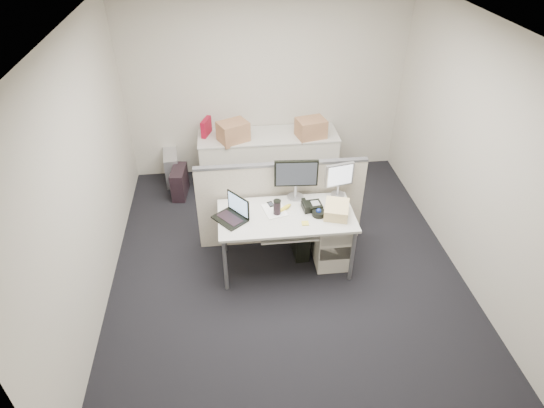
{
  "coord_description": "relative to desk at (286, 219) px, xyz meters",
  "views": [
    {
      "loc": [
        -0.6,
        -3.96,
        3.72
      ],
      "look_at": [
        -0.14,
        0.15,
        0.78
      ],
      "focal_mm": 30.0,
      "sensor_mm": 36.0,
      "label": 1
    }
  ],
  "objects": [
    {
      "name": "wall_back",
      "position": [
        0.0,
        2.25,
        0.69
      ],
      "size": [
        4.0,
        0.02,
        2.7
      ],
      "primitive_type": "cube",
      "color": "beige",
      "rests_on": "ground"
    },
    {
      "name": "paper_stack",
      "position": [
        -0.12,
        0.09,
        0.07
      ],
      "size": [
        0.28,
        0.33,
        0.01
      ],
      "primitive_type": "cube",
      "rotation": [
        0.0,
        0.0,
        0.21
      ],
      "color": "white",
      "rests_on": "desk"
    },
    {
      "name": "trackball",
      "position": [
        0.35,
        -0.05,
        0.09
      ],
      "size": [
        0.19,
        0.19,
        0.06
      ],
      "primitive_type": "cylinder",
      "rotation": [
        0.0,
        0.0,
        -0.37
      ],
      "color": "black",
      "rests_on": "desk"
    },
    {
      "name": "monitor_small",
      "position": [
        0.65,
        0.32,
        0.27
      ],
      "size": [
        0.36,
        0.23,
        0.41
      ],
      "primitive_type": "cube",
      "rotation": [
        0.0,
        0.0,
        0.19
      ],
      "color": "#B7B7BC",
      "rests_on": "desk"
    },
    {
      "name": "desk",
      "position": [
        0.0,
        0.0,
        0.0
      ],
      "size": [
        1.5,
        0.75,
        0.73
      ],
      "color": "#BBB8B0",
      "rests_on": "floor"
    },
    {
      "name": "banana",
      "position": [
        0.0,
        0.1,
        0.09
      ],
      "size": [
        0.18,
        0.17,
        0.04
      ],
      "primitive_type": "ellipsoid",
      "rotation": [
        0.0,
        0.0,
        0.72
      ],
      "color": "#FEFF35",
      "rests_on": "desk"
    },
    {
      "name": "keyboard",
      "position": [
        0.05,
        -0.14,
        -0.02
      ],
      "size": [
        0.43,
        0.29,
        0.02
      ],
      "primitive_type": "cube",
      "rotation": [
        0.0,
        0.0,
        0.4
      ],
      "color": "black",
      "rests_on": "keyboard_tray"
    },
    {
      "name": "ceiling",
      "position": [
        0.0,
        0.0,
        2.04
      ],
      "size": [
        4.0,
        4.5,
        0.01
      ],
      "primitive_type": "cube",
      "color": "white",
      "rests_on": "ground"
    },
    {
      "name": "laptop",
      "position": [
        -0.62,
        -0.02,
        0.19
      ],
      "size": [
        0.42,
        0.43,
        0.26
      ],
      "primitive_type": "cube",
      "rotation": [
        0.0,
        0.0,
        -0.9
      ],
      "color": "black",
      "rests_on": "desk"
    },
    {
      "name": "manila_folders",
      "position": [
        0.55,
        -0.05,
        0.13
      ],
      "size": [
        0.34,
        0.39,
        0.12
      ],
      "primitive_type": "cube",
      "rotation": [
        0.0,
        0.0,
        -0.3
      ],
      "color": "tan",
      "rests_on": "desk"
    },
    {
      "name": "pc_tower_spare_silver",
      "position": [
        -1.44,
        2.03,
        -0.43
      ],
      "size": [
        0.25,
        0.51,
        0.46
      ],
      "primitive_type": "cube",
      "rotation": [
        0.0,
        0.0,
        0.1
      ],
      "color": "#B7B7BC",
      "rests_on": "floor"
    },
    {
      "name": "pc_tower_desk",
      "position": [
        0.2,
        0.2,
        -0.48
      ],
      "size": [
        0.18,
        0.41,
        0.38
      ],
      "primitive_type": "cube",
      "rotation": [
        0.0,
        0.0,
        0.05
      ],
      "color": "black",
      "rests_on": "floor"
    },
    {
      "name": "cardboard_box_left",
      "position": [
        -0.5,
        1.81,
        0.2
      ],
      "size": [
        0.49,
        0.44,
        0.3
      ],
      "primitive_type": "cube",
      "rotation": [
        0.0,
        0.0,
        0.44
      ],
      "color": "tan",
      "rests_on": "back_counter"
    },
    {
      "name": "cardboard_box_right",
      "position": [
        0.6,
        1.81,
        0.2
      ],
      "size": [
        0.45,
        0.38,
        0.28
      ],
      "primitive_type": "cube",
      "rotation": [
        0.0,
        0.0,
        0.22
      ],
      "color": "tan",
      "rests_on": "back_counter"
    },
    {
      "name": "back_counter",
      "position": [
        0.0,
        1.93,
        -0.3
      ],
      "size": [
        2.0,
        0.6,
        0.72
      ],
      "primitive_type": "cube",
      "color": "silver",
      "rests_on": "floor"
    },
    {
      "name": "travel_mug",
      "position": [
        -0.1,
        0.02,
        0.15
      ],
      "size": [
        0.09,
        0.09,
        0.17
      ],
      "primitive_type": "cylinder",
      "rotation": [
        0.0,
        0.0,
        -0.06
      ],
      "color": "black",
      "rests_on": "desk"
    },
    {
      "name": "red_binder",
      "position": [
        -0.88,
        2.03,
        0.19
      ],
      "size": [
        0.16,
        0.29,
        0.26
      ],
      "primitive_type": "cube",
      "rotation": [
        0.0,
        0.0,
        -0.34
      ],
      "color": "maroon",
      "rests_on": "back_counter"
    },
    {
      "name": "drawer_pedestal",
      "position": [
        0.55,
        0.05,
        -0.34
      ],
      "size": [
        0.4,
        0.55,
        0.65
      ],
      "primitive_type": "cube",
      "color": "silver",
      "rests_on": "floor"
    },
    {
      "name": "desk_phone",
      "position": [
        0.3,
        0.08,
        0.1
      ],
      "size": [
        0.23,
        0.2,
        0.07
      ],
      "primitive_type": "cube",
      "rotation": [
        0.0,
        0.0,
        0.12
      ],
      "color": "black",
      "rests_on": "desk"
    },
    {
      "name": "cubicle_partition",
      "position": [
        0.0,
        0.45,
        -0.11
      ],
      "size": [
        2.0,
        0.06,
        1.1
      ],
      "primitive_type": "cube",
      "color": "beige",
      "rests_on": "floor"
    },
    {
      "name": "sticky_pad",
      "position": [
        0.18,
        -0.18,
        0.07
      ],
      "size": [
        0.08,
        0.08,
        0.01
      ],
      "primitive_type": "cube",
      "rotation": [
        0.0,
        0.0,
        -0.03
      ],
      "color": "yellow",
      "rests_on": "desk"
    },
    {
      "name": "cellphone",
      "position": [
        -0.15,
        0.2,
        0.07
      ],
      "size": [
        0.08,
        0.12,
        0.01
      ],
      "primitive_type": "cube",
      "rotation": [
        0.0,
        0.0,
        0.25
      ],
      "color": "black",
      "rests_on": "desk"
    },
    {
      "name": "wall_front",
      "position": [
        0.0,
        -2.25,
        0.69
      ],
      "size": [
        4.0,
        0.02,
        2.7
      ],
      "primitive_type": "cube",
      "color": "beige",
      "rests_on": "ground"
    },
    {
      "name": "keyboard_tray",
      "position": [
        0.0,
        -0.18,
        -0.04
      ],
      "size": [
        0.62,
        0.32,
        0.02
      ],
      "primitive_type": "cube",
      "color": "#BBB8B0",
      "rests_on": "desk"
    },
    {
      "name": "monitor_main",
      "position": [
        0.15,
        0.32,
        0.31
      ],
      "size": [
        0.5,
        0.22,
        0.49
      ],
      "primitive_type": "cube",
      "rotation": [
        0.0,
        0.0,
        -0.07
      ],
      "color": "black",
      "rests_on": "desk"
    },
    {
      "name": "wall_left",
      "position": [
        -2.0,
        0.0,
        0.69
      ],
      "size": [
        0.02,
        4.5,
        2.7
      ],
      "primitive_type": "cube",
      "color": "beige",
      "rests_on": "ground"
    },
    {
      "name": "wall_right",
      "position": [
        2.0,
        0.0,
        0.69
      ],
      "size": [
        0.02,
        4.5,
        2.7
      ],
      "primitive_type": "cube",
      "color": "beige",
      "rests_on": "ground"
    },
    {
      "name": "floor",
      "position": [
        0.0,
        0.0,
        -0.67
      ],
      "size": [
        4.0,
        4.5,
        0.01
      ],
      "primitive_type": "cube",
      "color": "black",
      "rests_on": "ground"
    },
    {
      "name": "pc_tower_spare_dark",
      "position": [
        -1.31,
        1.63,
        -0.45
      ],
      "size": [
        0.23,
        0.47,
        0.42
      ],
      "primitive_type": "cube",
      "rotation": [
        0.0,
        0.0,
        -0.11
      ],
      "color": "black",
      "rests_on": "floor"
    }
  ]
}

